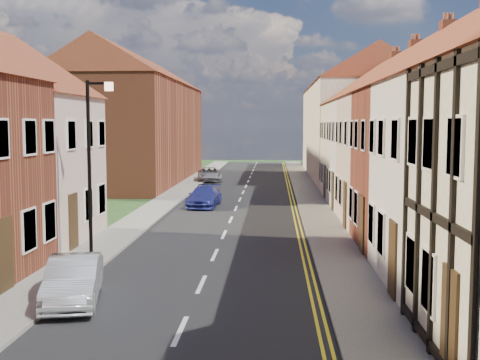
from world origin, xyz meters
name	(u,v)px	position (x,y,z in m)	size (l,w,h in m)	color
road	(231,220)	(0.00, 30.00, 0.01)	(7.00, 90.00, 0.02)	black
pavement_left	(142,218)	(-4.40, 30.00, 0.06)	(1.80, 90.00, 0.12)	#99978B
pavement_right	(320,220)	(4.40, 30.00, 0.06)	(1.80, 90.00, 0.12)	#99978B
cottage_r_cream_mid	(469,131)	(9.30, 23.50, 4.48)	(8.30, 5.20, 9.00)	brown
cottage_r_pink	(431,129)	(9.30, 28.90, 4.47)	(8.30, 6.00, 9.00)	#B5948F
cottage_r_white_far	(405,128)	(9.30, 34.30, 4.48)	(8.30, 5.20, 9.00)	silver
cottage_r_cream_far	(387,128)	(9.30, 39.70, 4.47)	(8.30, 6.00, 9.00)	#B6AF99
block_right_far	(355,118)	(9.30, 55.00, 5.29)	(8.30, 24.20, 10.50)	#B6AF99
block_left_far	(136,117)	(-9.30, 50.00, 5.29)	(8.30, 24.20, 10.50)	brown
lamppost	(92,160)	(-3.81, 20.00, 3.54)	(0.88, 0.15, 6.00)	black
car_mid	(74,280)	(-3.16, 16.05, 0.61)	(1.29, 3.70, 1.22)	#B5B8BD
car_far	(204,197)	(-1.86, 34.72, 0.58)	(1.62, 3.99, 1.16)	navy
car_distant	(209,174)	(-3.20, 50.00, 0.58)	(1.91, 4.14, 1.15)	gray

